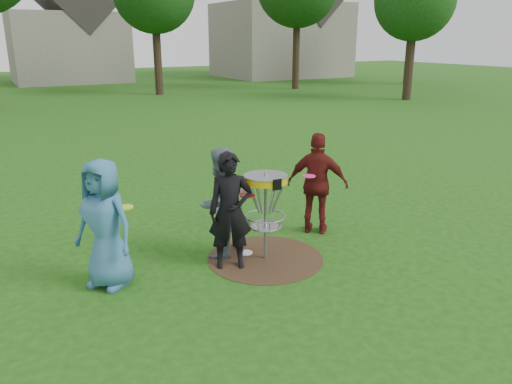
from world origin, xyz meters
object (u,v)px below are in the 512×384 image
disc_golf_basket (266,196)px  player_maroon (318,184)px  player_black (230,211)px  player_grey (221,203)px  player_blue (105,224)px

disc_golf_basket → player_maroon: bearing=21.6°
player_black → player_grey: 0.46m
player_black → disc_golf_basket: 0.60m
player_blue → disc_golf_basket: bearing=45.1°
player_black → player_grey: player_black is taller
player_grey → player_maroon: size_ratio=0.98×
player_blue → disc_golf_basket: size_ratio=1.30×
player_maroon → player_blue: bearing=46.8°
player_black → player_maroon: bearing=37.5°
player_black → player_grey: size_ratio=1.01×
player_maroon → disc_golf_basket: (-1.34, -0.53, 0.14)m
player_maroon → disc_golf_basket: size_ratio=1.28×
player_grey → disc_golf_basket: player_grey is taller
player_black → player_maroon: player_maroon is taller
player_maroon → player_grey: bearing=45.1°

